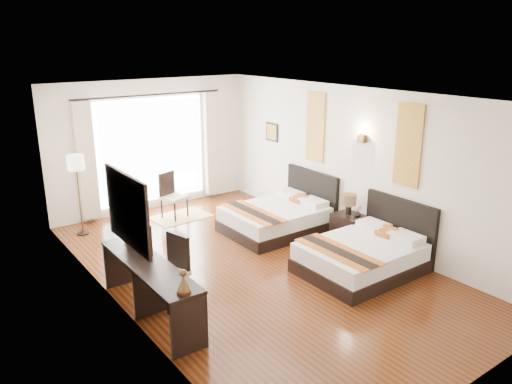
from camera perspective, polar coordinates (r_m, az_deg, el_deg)
floor at (r=8.30m, az=-0.28°, el=-8.54°), size 4.50×7.50×0.01m
ceiling at (r=7.52m, az=-0.31°, el=11.02°), size 4.50×7.50×0.02m
wall_headboard at (r=9.25m, az=11.08°, el=3.09°), size 0.01×7.50×2.80m
wall_desk at (r=6.79m, az=-15.85°, el=-2.36°), size 0.01×7.50×2.80m
wall_window at (r=10.97m, az=-11.88°, el=5.23°), size 4.50×0.01×2.80m
wall_entry at (r=5.42m, az=23.85°, el=-8.27°), size 4.50×0.01×2.80m
window_glass at (r=10.97m, az=-11.81°, el=4.71°), size 2.40×0.02×2.20m
sheer_curtain at (r=10.92m, az=-11.68°, el=4.65°), size 2.30×0.02×2.10m
drape_left at (r=10.39m, az=-18.85°, el=3.34°), size 0.35×0.14×2.35m
drape_right at (r=11.55m, az=-5.03°, el=5.51°), size 0.35×0.14×2.35m
art_panel_near at (r=8.39m, az=17.01°, el=5.10°), size 0.03×0.50×1.35m
art_panel_far at (r=9.84m, az=6.80°, el=7.40°), size 0.03×0.50×1.35m
wall_sconce at (r=8.95m, az=12.03°, el=6.00°), size 0.10×0.14×0.14m
mirror_frame at (r=6.41m, az=-14.50°, el=-2.00°), size 0.04×1.25×0.95m
mirror_glass at (r=6.42m, az=-14.30°, el=-1.96°), size 0.01×1.12×0.82m
bed_near at (r=8.24m, az=12.28°, el=-6.99°), size 1.89×1.47×1.06m
bed_far at (r=9.70m, az=2.60°, el=-2.85°), size 1.92×1.49×1.07m
nightstand at (r=9.26m, az=10.57°, el=-4.17°), size 0.46×0.57×0.55m
table_lamp at (r=9.13m, az=10.57°, el=-1.06°), size 0.26×0.26×0.42m
vase at (r=9.07m, az=11.54°, el=-2.71°), size 0.13×0.13×0.13m
console_desk at (r=6.95m, az=-12.00°, el=-10.82°), size 0.50×2.20×0.76m
television at (r=7.17m, az=-13.97°, el=-4.83°), size 0.18×0.75×0.43m
bronze_figurine at (r=5.92m, az=-8.28°, el=-10.24°), size 0.22×0.22×0.26m
desk_chair at (r=7.20m, az=-9.82°, el=-10.30°), size 0.56×0.56×0.99m
floor_lamp at (r=9.79m, az=-19.87°, el=2.60°), size 0.31×0.31×1.55m
side_table at (r=10.36m, az=-14.61°, el=-1.76°), size 0.58×0.58×0.67m
fruit_bowl at (r=10.28m, az=-14.70°, el=0.20°), size 0.24×0.24×0.05m
window_chair at (r=10.52m, az=-9.37°, el=-1.39°), size 0.56×0.56×0.96m
jute_rug at (r=10.63m, az=-8.58°, el=-2.80°), size 1.22×0.87×0.01m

